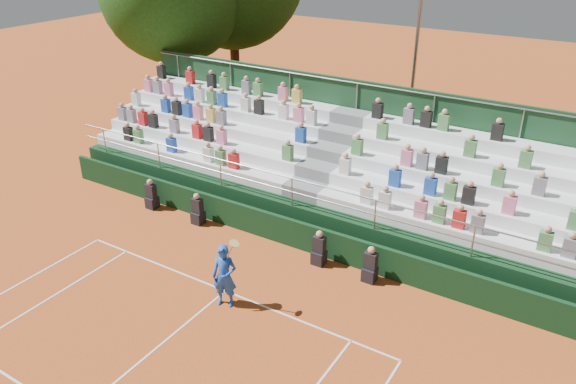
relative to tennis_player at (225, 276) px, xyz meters
The scene contains 6 objects.
ground 1.14m from the tennis_player, 129.94° to the left, with size 90.00×90.00×0.00m, color #B54F1E.
courtside_wall 3.73m from the tennis_player, 96.19° to the left, with size 20.00×0.15×1.00m, color black.
line_officials 3.54m from the tennis_player, 113.16° to the left, with size 9.36×0.40×1.19m.
grandstand 6.93m from the tennis_player, 93.49° to the left, with size 20.00×5.20×4.40m.
tennis_player is the anchor object (origin of this frame).
floodlight_mast 14.70m from the tennis_player, 90.18° to the left, with size 0.60×0.25×8.93m.
Camera 1 is at (8.74, -10.53, 9.94)m, focal length 35.00 mm.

